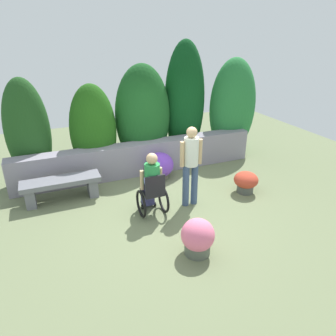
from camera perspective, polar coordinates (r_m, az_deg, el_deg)
The scene contains 9 objects.
ground_plane at distance 6.75m, azimuth -0.30°, elevation -6.89°, with size 13.60×13.60×0.00m, color #6A7550.
stone_retaining_wall at distance 8.09m, azimuth -5.12°, elevation 1.76°, with size 6.22×0.41×0.83m, color gray.
hedge_backdrop at distance 8.50m, azimuth -1.83°, elevation 9.71°, with size 6.73×1.10×3.22m.
stone_bench at distance 7.20m, azimuth -18.72°, elevation -3.07°, with size 1.66×0.47×0.51m.
person_in_wheelchair at distance 6.23m, azimuth -3.00°, elevation -3.22°, with size 0.53×0.66×1.33m.
person_standing_companion at distance 6.40m, azimuth 4.17°, elevation 1.22°, with size 0.49×0.30×1.72m.
flower_pot_purple_near at distance 5.34m, azimuth 5.40°, elevation -12.42°, with size 0.56×0.56×0.64m.
flower_pot_terracotta_by_wall at distance 7.39m, azimuth 13.91°, elevation -2.40°, with size 0.55×0.55×0.50m.
flower_pot_red_accent at distance 7.83m, azimuth -1.44°, elevation 0.32°, with size 0.67×0.67×0.67m.
Camera 1 is at (-2.18, -5.36, 3.48)m, focal length 33.67 mm.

